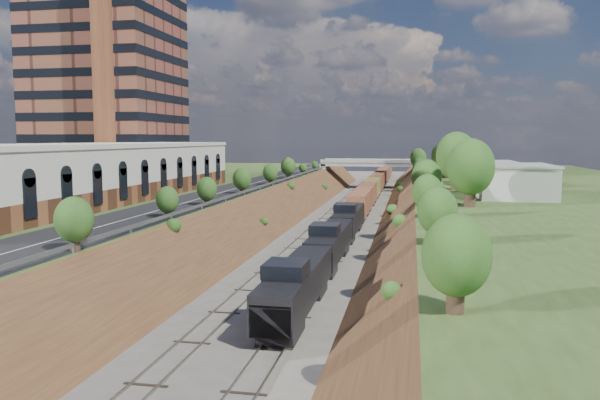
# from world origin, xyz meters

# --- Properties ---
(ground) EXTENTS (400.00, 400.00, 0.00)m
(ground) POSITION_xyz_m (0.00, 0.00, 0.00)
(ground) COLOR #6B665B
(ground) RESTS_ON ground
(platform_left) EXTENTS (44.00, 180.00, 5.00)m
(platform_left) POSITION_xyz_m (-33.00, 60.00, 2.50)
(platform_left) COLOR #384E20
(platform_left) RESTS_ON ground
(platform_right) EXTENTS (44.00, 180.00, 5.00)m
(platform_right) POSITION_xyz_m (33.00, 60.00, 2.50)
(platform_right) COLOR #384E20
(platform_right) RESTS_ON ground
(embankment_left) EXTENTS (10.00, 180.00, 10.00)m
(embankment_left) POSITION_xyz_m (-11.00, 60.00, 0.00)
(embankment_left) COLOR brown
(embankment_left) RESTS_ON ground
(embankment_right) EXTENTS (10.00, 180.00, 10.00)m
(embankment_right) POSITION_xyz_m (11.00, 60.00, 0.00)
(embankment_right) COLOR brown
(embankment_right) RESTS_ON ground
(rail_left_track) EXTENTS (1.58, 180.00, 0.18)m
(rail_left_track) POSITION_xyz_m (-2.60, 60.00, 0.09)
(rail_left_track) COLOR gray
(rail_left_track) RESTS_ON ground
(rail_right_track) EXTENTS (1.58, 180.00, 0.18)m
(rail_right_track) POSITION_xyz_m (2.60, 60.00, 0.09)
(rail_right_track) COLOR gray
(rail_right_track) RESTS_ON ground
(road) EXTENTS (8.00, 180.00, 0.10)m
(road) POSITION_xyz_m (-15.50, 60.00, 5.05)
(road) COLOR black
(road) RESTS_ON platform_left
(guardrail) EXTENTS (0.10, 171.00, 0.70)m
(guardrail) POSITION_xyz_m (-11.40, 59.80, 5.55)
(guardrail) COLOR #99999E
(guardrail) RESTS_ON platform_left
(commercial_building) EXTENTS (14.30, 62.30, 7.00)m
(commercial_building) POSITION_xyz_m (-28.00, 38.00, 8.51)
(commercial_building) COLOR brown
(commercial_building) RESTS_ON platform_left
(highrise_tower) EXTENTS (22.00, 22.00, 53.90)m
(highrise_tower) POSITION_xyz_m (-44.00, 72.00, 32.88)
(highrise_tower) COLOR brown
(highrise_tower) RESTS_ON platform_left
(smokestack) EXTENTS (3.20, 3.20, 40.00)m
(smokestack) POSITION_xyz_m (-36.00, 56.00, 25.00)
(smokestack) COLOR brown
(smokestack) RESTS_ON platform_left
(overpass) EXTENTS (24.50, 8.30, 7.40)m
(overpass) POSITION_xyz_m (0.00, 122.00, 4.92)
(overpass) COLOR gray
(overpass) RESTS_ON ground
(white_building_near) EXTENTS (9.00, 12.00, 4.00)m
(white_building_near) POSITION_xyz_m (23.50, 52.00, 7.00)
(white_building_near) COLOR silver
(white_building_near) RESTS_ON platform_right
(white_building_far) EXTENTS (8.00, 10.00, 3.60)m
(white_building_far) POSITION_xyz_m (23.00, 74.00, 6.80)
(white_building_far) COLOR silver
(white_building_far) RESTS_ON platform_right
(tree_right_large) EXTENTS (5.25, 5.25, 7.61)m
(tree_right_large) POSITION_xyz_m (17.00, 40.00, 9.38)
(tree_right_large) COLOR #473323
(tree_right_large) RESTS_ON platform_right
(tree_left_crest) EXTENTS (2.45, 2.45, 3.55)m
(tree_left_crest) POSITION_xyz_m (-11.80, 20.00, 7.04)
(tree_left_crest) COLOR #473323
(tree_left_crest) RESTS_ON platform_left
(freight_train) EXTENTS (2.74, 170.11, 4.55)m
(freight_train) POSITION_xyz_m (2.60, 93.41, 2.44)
(freight_train) COLOR black
(freight_train) RESTS_ON ground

